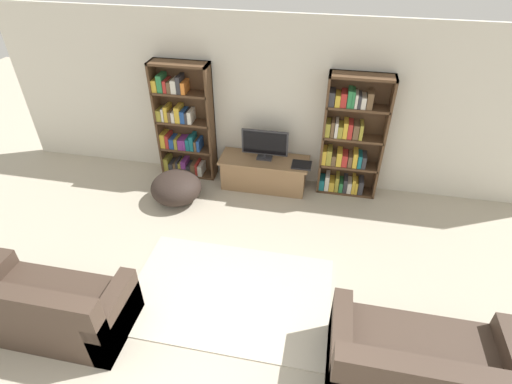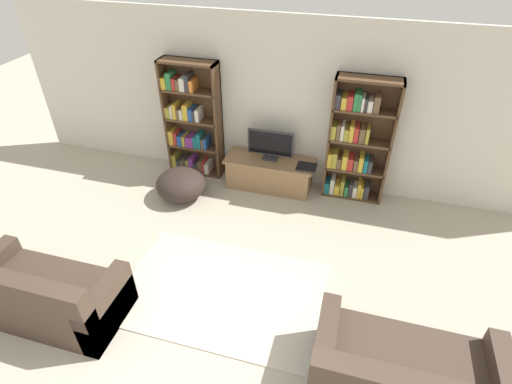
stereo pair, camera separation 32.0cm
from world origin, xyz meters
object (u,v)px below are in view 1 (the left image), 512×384
object	(u,v)px
tv_stand	(264,173)
laptop	(302,165)
couch_left_sectional	(49,309)
beanbag_ottoman	(176,188)
bookshelf_right	(350,140)
bookshelf_left	(183,125)
television	(265,144)
couch_right_sofa	(422,372)

from	to	relation	value
tv_stand	laptop	bearing A→B (deg)	-6.70
couch_left_sectional	beanbag_ottoman	size ratio (longest dim) A/B	2.14
bookshelf_right	bookshelf_left	bearing A→B (deg)	179.98
tv_stand	television	xyz separation A→B (m)	(-0.00, 0.03, 0.51)
television	tv_stand	bearing A→B (deg)	-90.00
tv_stand	couch_left_sectional	bearing A→B (deg)	-119.27
bookshelf_right	beanbag_ottoman	distance (m)	2.72
couch_right_sofa	television	bearing A→B (deg)	123.36
bookshelf_right	laptop	size ratio (longest dim) A/B	6.34
bookshelf_left	couch_left_sectional	bearing A→B (deg)	-96.70
couch_left_sectional	tv_stand	bearing A→B (deg)	60.73
bookshelf_left	couch_right_sofa	size ratio (longest dim) A/B	1.13
bookshelf_right	laptop	bearing A→B (deg)	-161.87
couch_right_sofa	beanbag_ottoman	world-z (taller)	couch_right_sofa
laptop	television	bearing A→B (deg)	170.80
laptop	couch_left_sectional	world-z (taller)	couch_left_sectional
laptop	couch_left_sectional	size ratio (longest dim) A/B	0.18
bookshelf_left	beanbag_ottoman	world-z (taller)	bookshelf_left
bookshelf_left	tv_stand	world-z (taller)	bookshelf_left
television	laptop	xyz separation A→B (m)	(0.59, -0.10, -0.24)
couch_left_sectional	television	bearing A→B (deg)	60.94
laptop	couch_right_sofa	bearing A→B (deg)	-64.34
bookshelf_left	beanbag_ottoman	size ratio (longest dim) A/B	2.47
tv_stand	laptop	size ratio (longest dim) A/B	4.65
bookshelf_left	television	distance (m)	1.37
couch_left_sectional	couch_right_sofa	world-z (taller)	couch_right_sofa
tv_stand	beanbag_ottoman	size ratio (longest dim) A/B	1.81
bookshelf_left	laptop	xyz separation A→B (m)	(1.95, -0.22, -0.38)
bookshelf_left	beanbag_ottoman	xyz separation A→B (m)	(0.10, -0.79, -0.66)
laptop	couch_right_sofa	distance (m)	3.31
television	couch_left_sectional	world-z (taller)	television
television	couch_right_sofa	size ratio (longest dim) A/B	0.43
bookshelf_right	beanbag_ottoman	world-z (taller)	bookshelf_right
laptop	tv_stand	bearing A→B (deg)	173.30
bookshelf_left	television	world-z (taller)	bookshelf_left
television	couch_left_sectional	xyz separation A→B (m)	(-1.74, -3.12, -0.46)
bookshelf_right	couch_left_sectional	size ratio (longest dim) A/B	1.16
bookshelf_left	bookshelf_right	world-z (taller)	same
bookshelf_right	couch_right_sofa	distance (m)	3.34
bookshelf_left	tv_stand	distance (m)	1.51
couch_left_sectional	couch_right_sofa	size ratio (longest dim) A/B	0.98
laptop	beanbag_ottoman	distance (m)	1.95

